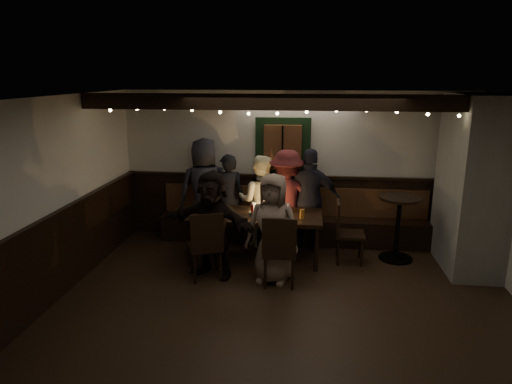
# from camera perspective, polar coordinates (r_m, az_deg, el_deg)

# --- Properties ---
(room) EXTENTS (6.02, 5.01, 2.62)m
(room) POSITION_cam_1_polar(r_m,az_deg,el_deg) (7.05, 13.14, -0.56)
(room) COLOR black
(room) RESTS_ON ground
(dining_table) EXTENTS (2.09, 0.90, 0.91)m
(dining_table) POSITION_cam_1_polar(r_m,az_deg,el_deg) (7.13, -0.21, -3.25)
(dining_table) COLOR black
(dining_table) RESTS_ON ground
(chair_near_left) EXTENTS (0.60, 0.60, 1.02)m
(chair_near_left) POSITION_cam_1_polar(r_m,az_deg,el_deg) (6.48, -6.27, -6.26)
(chair_near_left) COLOR black
(chair_near_left) RESTS_ON ground
(chair_near_right) EXTENTS (0.47, 0.47, 1.02)m
(chair_near_right) POSITION_cam_1_polar(r_m,az_deg,el_deg) (6.25, 2.95, -6.95)
(chair_near_right) COLOR black
(chair_near_right) RESTS_ON ground
(chair_end) EXTENTS (0.45, 0.45, 0.98)m
(chair_end) POSITION_cam_1_polar(r_m,az_deg,el_deg) (7.21, 10.97, -4.46)
(chair_end) COLOR black
(chair_end) RESTS_ON ground
(high_top) EXTENTS (0.65, 0.65, 1.03)m
(high_top) POSITION_cam_1_polar(r_m,az_deg,el_deg) (7.47, 17.37, -3.38)
(high_top) COLOR black
(high_top) RESTS_ON ground
(person_a) EXTENTS (1.03, 0.83, 1.82)m
(person_a) POSITION_cam_1_polar(r_m,az_deg,el_deg) (7.95, -6.37, 0.22)
(person_a) COLOR #23232D
(person_a) RESTS_ON ground
(person_b) EXTENTS (0.65, 0.52, 1.56)m
(person_b) POSITION_cam_1_polar(r_m,az_deg,el_deg) (7.90, -3.51, -0.80)
(person_b) COLOR black
(person_b) RESTS_ON ground
(person_c) EXTENTS (0.80, 0.65, 1.56)m
(person_c) POSITION_cam_1_polar(r_m,az_deg,el_deg) (7.71, 0.53, -1.12)
(person_c) COLOR #F1EAC2
(person_c) RESTS_ON ground
(person_d) EXTENTS (1.18, 0.82, 1.66)m
(person_d) POSITION_cam_1_polar(r_m,az_deg,el_deg) (7.68, 3.85, -0.86)
(person_d) COLOR #4E191C
(person_d) RESTS_ON ground
(person_e) EXTENTS (1.03, 0.52, 1.69)m
(person_e) POSITION_cam_1_polar(r_m,az_deg,el_deg) (7.64, 6.82, -0.88)
(person_e) COLOR black
(person_e) RESTS_ON ground
(person_f) EXTENTS (1.52, 0.92, 1.57)m
(person_f) POSITION_cam_1_polar(r_m,az_deg,el_deg) (6.56, -5.49, -4.02)
(person_f) COLOR black
(person_f) RESTS_ON ground
(person_g) EXTENTS (0.84, 0.63, 1.56)m
(person_g) POSITION_cam_1_polar(r_m,az_deg,el_deg) (6.35, 2.12, -4.60)
(person_g) COLOR #7B6558
(person_g) RESTS_ON ground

